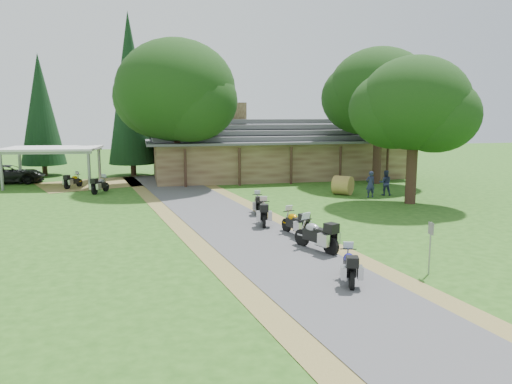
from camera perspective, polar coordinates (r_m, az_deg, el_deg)
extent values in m
plane|color=#265016|center=(18.19, 4.12, -8.24)|extent=(120.00, 120.00, 0.00)
plane|color=#47474A|center=(21.78, -0.29, -5.29)|extent=(51.95, 51.95, 0.00)
imported|color=black|center=(42.72, -26.35, 2.31)|extent=(2.42, 5.54, 2.11)
imported|color=navy|center=(32.74, 12.95, 1.13)|extent=(0.58, 0.43, 1.99)
imported|color=navy|center=(33.80, 14.57, 1.27)|extent=(0.66, 0.56, 1.95)
cylinder|color=olive|center=(33.53, 9.89, 0.77)|extent=(1.69, 1.69, 1.25)
cone|color=black|center=(44.04, -14.14, 10.70)|extent=(4.02, 4.02, 13.67)
cone|color=black|center=(46.46, -23.34, 8.06)|extent=(3.70, 3.70, 10.31)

